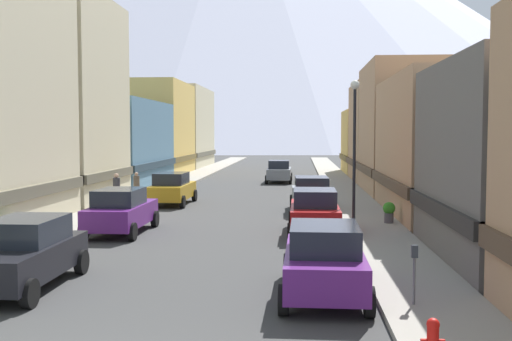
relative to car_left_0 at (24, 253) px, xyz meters
The scene contains 25 objects.
sidewalk_left 28.55m from the car_left_0, 94.92° to the left, with size 2.50×100.00×0.15m, color gray.
sidewalk_right 30.17m from the car_left_0, 70.53° to the left, with size 2.50×100.00×0.15m, color gray.
storefront_left_2 20.27m from the car_left_0, 110.50° to the left, with size 6.71×8.26×11.54m.
storefront_left_3 30.27m from the car_left_0, 103.43° to the left, with size 6.93×12.67×6.35m.
storefront_left_4 41.71m from the car_left_0, 100.18° to the left, with size 7.60×10.38×8.69m.
storefront_left_5 53.95m from the car_left_0, 97.25° to the left, with size 6.49×13.48×9.08m.
storefront_right_2 20.64m from the car_left_0, 43.76° to the left, with size 7.33×11.04×6.62m.
storefront_right_3 28.90m from the car_left_0, 59.94° to the left, with size 6.48×9.25×8.40m.
storefront_right_4 37.69m from the car_left_0, 65.15° to the left, with size 9.29×8.89×7.88m.
storefront_right_5 45.88m from the car_left_0, 71.16° to the left, with size 7.31×8.60×6.11m.
car_left_0 is the anchor object (origin of this frame).
car_left_1 8.32m from the car_left_0, 90.00° to the left, with size 2.10×4.42×1.78m.
car_left_2 17.80m from the car_left_0, 90.00° to the left, with size 2.12×4.43×1.78m.
car_right_0 7.60m from the car_left_0, ahead, with size 2.10×4.42×1.78m.
car_right_1 11.51m from the car_left_0, 48.69° to the left, with size 2.08×4.41×1.78m.
car_right_2 17.09m from the car_left_0, 63.59° to the left, with size 2.20×4.46×1.78m.
car_driving_0 33.36m from the car_left_0, 80.68° to the left, with size 2.06×4.40×1.78m.
fire_hydrant_near 10.30m from the car_left_0, 26.03° to the right, with size 0.40×0.22×0.70m.
parking_meter_near 9.64m from the car_left_0, ahead, with size 0.14×0.10×1.33m.
potted_plant_0 6.69m from the car_left_0, 118.60° to the left, with size 0.52×0.52×0.83m.
potted_plant_1 15.32m from the car_left_0, 45.18° to the left, with size 0.52×0.52×0.89m.
pedestrian_0 19.56m from the car_left_0, 97.19° to the left, with size 0.36×0.36×1.52m.
pedestrian_1 15.80m from the car_left_0, 98.92° to the left, with size 0.36×0.36×1.72m.
streetlamp_right 13.24m from the car_left_0, 44.72° to the left, with size 0.36×0.36×5.86m.
mountain_backdrop 261.12m from the car_left_0, 94.33° to the left, with size 328.82×328.82×121.61m, color silver.
Camera 1 is at (3.19, -7.96, 3.96)m, focal length 41.83 mm.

